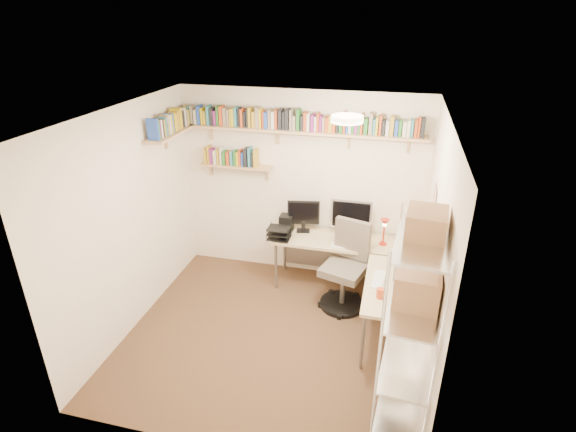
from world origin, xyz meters
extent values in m
plane|color=#4C2E20|center=(0.00, 0.00, 0.00)|extent=(3.20, 3.20, 0.00)
cube|color=#F5DEC7|center=(0.00, 1.50, 1.25)|extent=(3.20, 0.04, 2.50)
cube|color=#F5DEC7|center=(-1.60, 0.00, 1.25)|extent=(0.04, 3.00, 2.50)
cube|color=#F5DEC7|center=(1.60, 0.00, 1.25)|extent=(0.04, 3.00, 2.50)
cube|color=#F5DEC7|center=(0.00, -1.50, 1.25)|extent=(3.20, 0.04, 2.50)
cube|color=silver|center=(0.00, 0.00, 2.50)|extent=(3.20, 3.00, 0.04)
cube|color=white|center=(1.59, 0.55, 1.55)|extent=(0.01, 0.30, 0.42)
cube|color=silver|center=(1.59, 0.15, 1.50)|extent=(0.01, 0.28, 0.38)
cylinder|color=#FFEAC6|center=(0.70, 0.20, 2.46)|extent=(0.30, 0.30, 0.06)
cube|color=tan|center=(0.00, 1.38, 2.02)|extent=(3.05, 0.25, 0.03)
cube|color=tan|center=(-1.48, 0.95, 2.02)|extent=(0.25, 1.00, 0.03)
cube|color=tan|center=(-0.85, 1.40, 1.50)|extent=(0.95, 0.20, 0.02)
cube|color=tan|center=(-1.20, 1.44, 1.95)|extent=(0.03, 0.20, 0.20)
cube|color=tan|center=(-0.30, 1.44, 1.95)|extent=(0.03, 0.20, 0.20)
cube|color=tan|center=(0.60, 1.44, 1.95)|extent=(0.03, 0.20, 0.20)
cube|color=tan|center=(1.30, 1.44, 1.95)|extent=(0.03, 0.20, 0.20)
cube|color=#B28C21|center=(-1.47, 1.38, 2.15)|extent=(0.02, 0.11, 0.22)
cube|color=teal|center=(-1.43, 1.38, 2.15)|extent=(0.02, 0.12, 0.22)
cube|color=gray|center=(-1.39, 1.38, 2.15)|extent=(0.03, 0.12, 0.23)
cube|color=beige|center=(-1.34, 1.38, 2.13)|extent=(0.04, 0.12, 0.18)
cube|color=#2246B3|center=(-1.29, 1.38, 2.15)|extent=(0.04, 0.14, 0.24)
cube|color=gold|center=(-1.25, 1.38, 2.14)|extent=(0.02, 0.14, 0.21)
cube|color=#B28C21|center=(-1.22, 1.38, 2.12)|extent=(0.04, 0.12, 0.17)
cube|color=teal|center=(-1.17, 1.38, 2.15)|extent=(0.03, 0.14, 0.24)
cube|color=black|center=(-1.12, 1.38, 2.14)|extent=(0.04, 0.13, 0.22)
cube|color=#792069|center=(-1.08, 1.38, 2.13)|extent=(0.03, 0.14, 0.18)
cube|color=#236A25|center=(-1.04, 1.38, 2.15)|extent=(0.03, 0.13, 0.24)
cube|color=#B43E18|center=(-0.99, 1.38, 2.16)|extent=(0.04, 0.14, 0.24)
cube|color=gray|center=(-0.95, 1.38, 2.15)|extent=(0.04, 0.11, 0.22)
cube|color=gray|center=(-0.90, 1.38, 2.14)|extent=(0.03, 0.11, 0.20)
cube|color=gold|center=(-0.87, 1.38, 2.14)|extent=(0.03, 0.11, 0.21)
cube|color=gold|center=(-0.84, 1.38, 2.14)|extent=(0.03, 0.13, 0.22)
cube|color=teal|center=(-0.80, 1.38, 2.15)|extent=(0.03, 0.14, 0.24)
cube|color=black|center=(-0.76, 1.38, 2.15)|extent=(0.03, 0.12, 0.23)
cube|color=#B43E18|center=(-0.72, 1.38, 2.14)|extent=(0.03, 0.14, 0.22)
cube|color=black|center=(-0.69, 1.38, 2.13)|extent=(0.02, 0.12, 0.19)
cube|color=black|center=(-0.65, 1.38, 2.15)|extent=(0.02, 0.11, 0.23)
cube|color=#B28C21|center=(-0.62, 1.38, 2.16)|extent=(0.03, 0.13, 0.24)
cube|color=#B28C21|center=(-0.57, 1.38, 2.13)|extent=(0.04, 0.13, 0.19)
cube|color=gray|center=(-0.52, 1.38, 2.16)|extent=(0.04, 0.13, 0.25)
cube|color=gold|center=(-0.48, 1.38, 2.15)|extent=(0.03, 0.14, 0.23)
cube|color=#B43E18|center=(-0.45, 1.38, 2.14)|extent=(0.02, 0.12, 0.21)
cube|color=#2246B3|center=(-0.41, 1.38, 2.13)|extent=(0.04, 0.14, 0.20)
cube|color=gray|center=(-0.37, 1.38, 2.15)|extent=(0.03, 0.15, 0.22)
cube|color=beige|center=(-0.32, 1.38, 2.14)|extent=(0.04, 0.12, 0.21)
cube|color=#B43E18|center=(-0.28, 1.38, 2.15)|extent=(0.03, 0.12, 0.23)
cube|color=black|center=(-0.23, 1.38, 2.16)|extent=(0.04, 0.14, 0.24)
cube|color=black|center=(-0.19, 1.38, 2.14)|extent=(0.03, 0.13, 0.21)
cube|color=black|center=(-0.14, 1.38, 2.16)|extent=(0.04, 0.14, 0.25)
cube|color=gray|center=(-0.10, 1.38, 2.16)|extent=(0.03, 0.15, 0.24)
cube|color=gray|center=(-0.06, 1.38, 2.12)|extent=(0.04, 0.14, 0.17)
cube|color=#236A25|center=(-0.01, 1.38, 2.16)|extent=(0.04, 0.14, 0.25)
cube|color=black|center=(0.04, 1.38, 2.12)|extent=(0.04, 0.12, 0.18)
cube|color=#B43E18|center=(0.08, 1.38, 2.14)|extent=(0.04, 0.12, 0.22)
cube|color=beige|center=(0.12, 1.38, 2.14)|extent=(0.03, 0.13, 0.21)
cube|color=#792069|center=(0.17, 1.38, 2.13)|extent=(0.04, 0.14, 0.19)
cube|color=beige|center=(0.20, 1.38, 2.12)|extent=(0.03, 0.13, 0.18)
cube|color=#B43E18|center=(0.23, 1.38, 2.14)|extent=(0.02, 0.15, 0.22)
cube|color=#792069|center=(0.27, 1.38, 2.13)|extent=(0.03, 0.12, 0.19)
cube|color=gray|center=(0.30, 1.38, 2.12)|extent=(0.03, 0.15, 0.18)
cube|color=#B43E18|center=(0.34, 1.38, 2.12)|extent=(0.04, 0.14, 0.17)
cube|color=#B28C21|center=(0.38, 1.38, 2.13)|extent=(0.04, 0.12, 0.19)
cube|color=#B43E18|center=(0.43, 1.38, 2.12)|extent=(0.03, 0.15, 0.18)
cube|color=black|center=(0.46, 1.38, 2.12)|extent=(0.03, 0.13, 0.17)
cube|color=#236A25|center=(0.51, 1.38, 2.12)|extent=(0.04, 0.11, 0.18)
cube|color=#B43E18|center=(0.55, 1.38, 2.16)|extent=(0.03, 0.13, 0.24)
cube|color=#2246B3|center=(0.58, 1.38, 2.14)|extent=(0.02, 0.14, 0.22)
cube|color=beige|center=(0.61, 1.38, 2.14)|extent=(0.03, 0.14, 0.21)
cube|color=#236A25|center=(0.65, 1.38, 2.14)|extent=(0.03, 0.13, 0.20)
cube|color=#792069|center=(0.68, 1.38, 2.14)|extent=(0.04, 0.14, 0.21)
cube|color=#236A25|center=(0.72, 1.38, 2.12)|extent=(0.03, 0.13, 0.18)
cube|color=#B43E18|center=(0.75, 1.38, 2.15)|extent=(0.03, 0.14, 0.23)
cube|color=#236A25|center=(0.79, 1.38, 2.13)|extent=(0.04, 0.12, 0.18)
cube|color=gray|center=(0.85, 1.38, 2.16)|extent=(0.04, 0.13, 0.25)
cube|color=teal|center=(0.89, 1.38, 2.13)|extent=(0.03, 0.14, 0.18)
cube|color=gold|center=(0.92, 1.38, 2.14)|extent=(0.02, 0.15, 0.21)
cube|color=#B43E18|center=(0.96, 1.38, 2.15)|extent=(0.03, 0.14, 0.23)
cube|color=black|center=(1.00, 1.38, 2.12)|extent=(0.03, 0.12, 0.17)
cube|color=beige|center=(1.04, 1.38, 2.12)|extent=(0.04, 0.15, 0.17)
cube|color=#B28C21|center=(1.09, 1.38, 2.15)|extent=(0.04, 0.12, 0.22)
cube|color=#2246B3|center=(1.14, 1.38, 2.12)|extent=(0.04, 0.12, 0.18)
cube|color=#236A25|center=(1.19, 1.38, 2.13)|extent=(0.03, 0.13, 0.18)
cube|color=beige|center=(1.24, 1.38, 2.12)|extent=(0.04, 0.13, 0.17)
cube|color=beige|center=(1.28, 1.38, 2.13)|extent=(0.04, 0.15, 0.19)
cube|color=teal|center=(1.32, 1.38, 2.13)|extent=(0.03, 0.12, 0.20)
cube|color=#B43E18|center=(1.36, 1.38, 2.14)|extent=(0.03, 0.13, 0.20)
cube|color=#B43E18|center=(1.39, 1.38, 2.15)|extent=(0.02, 0.13, 0.23)
cube|color=black|center=(1.43, 1.38, 2.14)|extent=(0.04, 0.13, 0.22)
cube|color=#2246B3|center=(-1.48, 0.51, 2.16)|extent=(0.14, 0.03, 0.24)
cube|color=#236A25|center=(-1.48, 0.54, 2.14)|extent=(0.14, 0.03, 0.22)
cube|color=#792069|center=(-1.48, 0.58, 2.14)|extent=(0.13, 0.02, 0.21)
cube|color=beige|center=(-1.48, 0.61, 2.14)|extent=(0.13, 0.03, 0.21)
cube|color=black|center=(-1.48, 0.65, 2.14)|extent=(0.13, 0.03, 0.21)
cube|color=#B28C21|center=(-1.48, 0.68, 2.13)|extent=(0.11, 0.04, 0.19)
cube|color=teal|center=(-1.48, 0.73, 2.14)|extent=(0.11, 0.02, 0.21)
cube|color=gray|center=(-1.48, 0.77, 2.15)|extent=(0.12, 0.04, 0.24)
cube|color=beige|center=(-1.48, 0.81, 2.15)|extent=(0.13, 0.03, 0.22)
cube|color=gold|center=(-1.48, 0.84, 2.14)|extent=(0.14, 0.02, 0.22)
cube|color=#2246B3|center=(-1.48, 0.88, 2.15)|extent=(0.12, 0.04, 0.22)
cube|color=gold|center=(-1.48, 0.93, 2.14)|extent=(0.13, 0.03, 0.21)
cube|color=#B28C21|center=(-1.48, 0.98, 2.13)|extent=(0.12, 0.04, 0.20)
cube|color=#B28C21|center=(-1.48, 1.02, 2.14)|extent=(0.12, 0.03, 0.22)
cube|color=gold|center=(-1.48, 1.07, 2.16)|extent=(0.13, 0.03, 0.24)
cube|color=#B28C21|center=(-1.48, 1.11, 2.16)|extent=(0.12, 0.04, 0.25)
cube|color=black|center=(-1.48, 1.16, 2.14)|extent=(0.13, 0.04, 0.20)
cube|color=beige|center=(-1.48, 1.20, 2.15)|extent=(0.13, 0.03, 0.23)
cube|color=gray|center=(-1.48, 1.24, 2.13)|extent=(0.15, 0.02, 0.19)
cube|color=#B28C21|center=(-1.48, 1.28, 2.13)|extent=(0.13, 0.04, 0.19)
cube|color=#236A25|center=(-1.48, 1.33, 2.13)|extent=(0.12, 0.03, 0.19)
cube|color=black|center=(-1.48, 1.38, 2.13)|extent=(0.13, 0.03, 0.20)
cube|color=#B28C21|center=(-1.26, 1.40, 1.61)|extent=(0.04, 0.12, 0.20)
cube|color=#B28C21|center=(-1.22, 1.40, 1.63)|extent=(0.03, 0.12, 0.23)
cube|color=#792069|center=(-1.18, 1.40, 1.61)|extent=(0.04, 0.11, 0.20)
cube|color=beige|center=(-1.12, 1.40, 1.60)|extent=(0.04, 0.14, 0.18)
cube|color=#B28C21|center=(-1.08, 1.40, 1.62)|extent=(0.02, 0.13, 0.21)
cube|color=beige|center=(-1.04, 1.40, 1.63)|extent=(0.03, 0.12, 0.23)
cube|color=#236A25|center=(-1.00, 1.40, 1.60)|extent=(0.04, 0.13, 0.18)
cube|color=#B43E18|center=(-0.94, 1.40, 1.60)|extent=(0.04, 0.14, 0.18)
cube|color=teal|center=(-0.90, 1.40, 1.61)|extent=(0.03, 0.13, 0.19)
cube|color=#236A25|center=(-0.85, 1.40, 1.61)|extent=(0.03, 0.12, 0.20)
cube|color=gold|center=(-0.81, 1.40, 1.60)|extent=(0.03, 0.13, 0.18)
cube|color=#B43E18|center=(-0.78, 1.40, 1.62)|extent=(0.03, 0.12, 0.21)
cube|color=#2246B3|center=(-0.75, 1.40, 1.60)|extent=(0.02, 0.12, 0.18)
cube|color=black|center=(-0.70, 1.40, 1.63)|extent=(0.04, 0.15, 0.24)
cube|color=teal|center=(-0.65, 1.40, 1.64)|extent=(0.03, 0.14, 0.25)
cube|color=black|center=(-0.61, 1.40, 1.60)|extent=(0.03, 0.11, 0.17)
cube|color=#B28C21|center=(-0.57, 1.40, 1.63)|extent=(0.04, 0.13, 0.23)
cube|color=beige|center=(0.65, 1.18, 0.68)|extent=(1.79, 0.57, 0.04)
cube|color=beige|center=(1.26, 0.30, 0.68)|extent=(0.57, 1.23, 0.04)
cylinder|color=gray|center=(-0.20, 0.94, 0.33)|extent=(0.04, 0.04, 0.66)
cylinder|color=gray|center=(-0.20, 1.42, 0.33)|extent=(0.04, 0.04, 0.66)
cylinder|color=gray|center=(1.50, 1.42, 0.33)|extent=(0.04, 0.04, 0.66)
cylinder|color=gray|center=(1.03, -0.26, 0.33)|extent=(0.04, 0.04, 0.66)
cylinder|color=gray|center=(1.50, -0.26, 0.33)|extent=(0.04, 0.04, 0.66)
cube|color=gray|center=(0.65, 1.43, 0.38)|extent=(1.70, 0.02, 0.52)
cube|color=silver|center=(0.70, 1.29, 1.01)|extent=(0.52, 0.03, 0.40)
cube|color=black|center=(0.70, 1.27, 1.01)|extent=(0.47, 0.00, 0.34)
cube|color=black|center=(0.08, 1.29, 0.97)|extent=(0.42, 0.03, 0.32)
cube|color=black|center=(1.40, 0.35, 0.99)|extent=(0.03, 0.55, 0.36)
cube|color=white|center=(1.38, 0.35, 0.99)|extent=(0.00, 0.49, 0.31)
cube|color=white|center=(0.70, 1.01, 0.71)|extent=(0.40, 0.12, 0.01)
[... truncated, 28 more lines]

